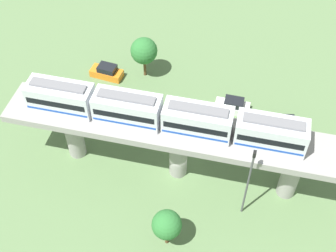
% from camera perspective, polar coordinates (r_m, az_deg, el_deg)
% --- Properties ---
extents(ground_plane, '(120.00, 120.00, 0.00)m').
position_cam_1_polar(ground_plane, '(50.37, 1.25, -5.68)').
color(ground_plane, '#5B7A4C').
extents(viaduct, '(5.20, 35.80, 7.22)m').
position_cam_1_polar(viaduct, '(45.89, 1.37, -1.54)').
color(viaduct, '#999691').
rests_on(viaduct, ground).
extents(train, '(2.64, 27.45, 3.24)m').
position_cam_1_polar(train, '(43.82, -0.75, 1.44)').
color(train, silver).
rests_on(train, viaduct).
extents(parked_car_black, '(2.54, 4.46, 1.76)m').
position_cam_1_polar(parked_car_black, '(55.35, 14.17, 0.17)').
color(parked_car_black, black).
rests_on(parked_car_black, ground).
extents(parked_car_white, '(1.89, 4.24, 1.76)m').
position_cam_1_polar(parked_car_white, '(56.30, 8.09, 2.50)').
color(parked_car_white, white).
rests_on(parked_car_white, ground).
extents(parked_car_orange, '(2.26, 4.38, 1.76)m').
position_cam_1_polar(parked_car_orange, '(60.76, -7.67, 6.72)').
color(parked_car_orange, orange).
rests_on(parked_car_orange, ground).
extents(tree_near_viaduct, '(2.85, 2.85, 4.76)m').
position_cam_1_polar(tree_near_viaduct, '(43.01, -0.16, -12.26)').
color(tree_near_viaduct, brown).
rests_on(tree_near_viaduct, ground).
extents(tree_mid_lot, '(3.44, 3.44, 5.76)m').
position_cam_1_polar(tree_mid_lot, '(58.40, -3.02, 9.37)').
color(tree_mid_lot, brown).
rests_on(tree_mid_lot, ground).
extents(signal_post, '(0.44, 0.28, 9.82)m').
position_cam_1_polar(signal_post, '(43.69, 10.03, -6.77)').
color(signal_post, '#4C4C51').
rests_on(signal_post, ground).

